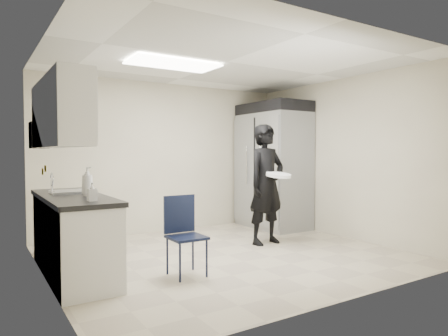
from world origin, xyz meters
TOP-DOWN VIEW (x-y plane):
  - floor at (0.00, 0.00)m, footprint 4.50×4.50m
  - ceiling at (0.00, 0.00)m, footprint 4.50×4.50m
  - back_wall at (0.00, 2.00)m, footprint 4.50×0.00m
  - left_wall at (-2.25, 0.00)m, footprint 0.00×4.00m
  - right_wall at (2.25, 0.00)m, footprint 0.00×4.00m
  - ceiling_panel at (-0.60, 0.40)m, footprint 1.20×0.60m
  - lower_counter at (-1.95, 0.20)m, footprint 0.60×1.90m
  - countertop at (-1.95, 0.20)m, footprint 0.64×1.95m
  - sink at (-1.93, 0.45)m, footprint 0.42×0.40m
  - faucet at (-2.13, 0.45)m, footprint 0.02×0.02m
  - upper_cabinets at (-2.08, 0.20)m, footprint 0.35×1.80m
  - towel_dispenser at (-2.14, 1.35)m, footprint 0.22×0.30m
  - notice_sticker_left at (-2.24, 0.10)m, footprint 0.00×0.12m
  - notice_sticker_right at (-2.24, 0.30)m, footprint 0.00×0.12m
  - commercial_fridge at (1.83, 1.27)m, footprint 0.80×1.35m
  - fridge_compressor at (1.83, 1.27)m, footprint 0.80×1.35m
  - folding_chair at (-0.88, -0.52)m, footprint 0.39×0.39m
  - man_tuxedo at (0.87, 0.26)m, footprint 0.71×0.51m
  - bucket_lid at (0.90, 0.01)m, footprint 0.41×0.41m
  - soap_bottle_a at (-1.83, 0.02)m, footprint 0.17×0.17m
  - soap_bottle_b at (-1.90, -0.49)m, footprint 0.09×0.09m

SIDE VIEW (x-z plane):
  - floor at x=0.00m, z-range 0.00..0.00m
  - lower_counter at x=-1.95m, z-range 0.00..0.86m
  - folding_chair at x=-0.88m, z-range 0.00..0.87m
  - sink at x=-1.93m, z-range 0.80..0.94m
  - countertop at x=-1.95m, z-range 0.86..0.91m
  - man_tuxedo at x=0.87m, z-range 0.00..1.82m
  - soap_bottle_b at x=-1.90m, z-range 0.91..1.10m
  - faucet at x=-2.13m, z-range 0.90..1.14m
  - commercial_fridge at x=1.83m, z-range 0.00..2.10m
  - bucket_lid at x=0.90m, z-range 1.04..1.08m
  - soap_bottle_a at x=-1.83m, z-range 0.91..1.23m
  - notice_sticker_right at x=-2.24m, z-range 1.15..1.21m
  - notice_sticker_left at x=-2.24m, z-range 1.19..1.25m
  - back_wall at x=0.00m, z-range -0.95..3.55m
  - left_wall at x=-2.25m, z-range -0.70..3.30m
  - right_wall at x=2.25m, z-range -0.70..3.30m
  - towel_dispenser at x=-2.14m, z-range 1.45..1.80m
  - upper_cabinets at x=-2.08m, z-range 1.45..2.20m
  - fridge_compressor at x=1.83m, z-range 2.10..2.30m
  - ceiling_panel at x=-0.60m, z-range 2.56..2.58m
  - ceiling at x=0.00m, z-range 2.60..2.60m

